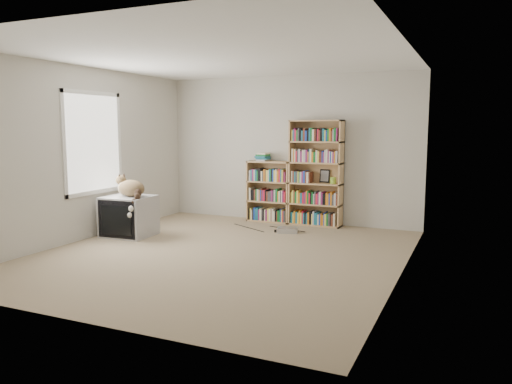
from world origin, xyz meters
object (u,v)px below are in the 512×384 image
at_px(crt_tv, 129,216).
at_px(bookcase_short, 270,194).
at_px(cat, 131,191).
at_px(dvd_player, 287,230).
at_px(bookcase_tall, 316,176).

bearing_deg(crt_tv, bookcase_short, 49.60).
bearing_deg(cat, crt_tv, 164.89).
bearing_deg(dvd_player, bookcase_short, 112.59).
relative_size(crt_tv, dvd_player, 2.27).
height_order(bookcase_short, dvd_player, bookcase_short).
bearing_deg(dvd_player, bookcase_tall, 57.48).
height_order(bookcase_tall, bookcase_short, bookcase_tall).
distance_m(cat, dvd_player, 2.45).
height_order(crt_tv, cat, cat).
height_order(crt_tv, bookcase_short, bookcase_short).
bearing_deg(cat, bookcase_short, 65.49).
height_order(crt_tv, bookcase_tall, bookcase_tall).
bearing_deg(bookcase_tall, dvd_player, -106.34).
height_order(cat, bookcase_tall, bookcase_tall).
bearing_deg(bookcase_short, cat, -125.52).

